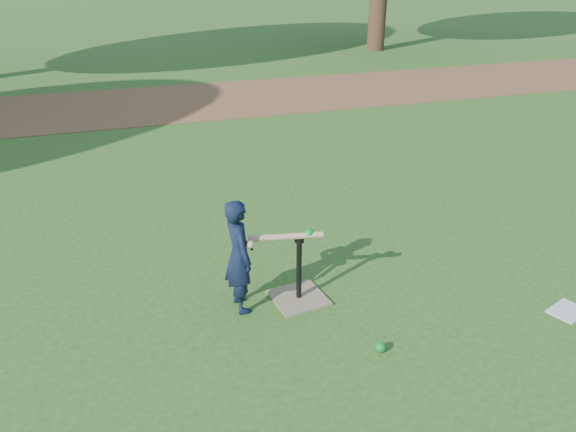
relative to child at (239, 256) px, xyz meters
name	(u,v)px	position (x,y,z in m)	size (l,w,h in m)	color
ground	(292,328)	(0.32, -0.41, -0.49)	(80.00, 80.00, 0.00)	#285116
dirt_strip	(172,102)	(0.32, 7.09, -0.48)	(24.00, 3.00, 0.01)	brown
child	(239,256)	(0.00, 0.00, 0.00)	(0.35, 0.23, 0.97)	black
wiffle_ball_ground	(381,347)	(0.85, -0.88, -0.45)	(0.08, 0.08, 0.08)	#0B8224
clipboard	(567,311)	(2.55, -0.89, -0.48)	(0.30, 0.23, 0.01)	silver
batting_tee	(299,288)	(0.49, -0.04, -0.38)	(0.48, 0.48, 0.61)	#837353
swing_action	(287,237)	(0.38, -0.07, 0.15)	(0.63, 0.16, 0.08)	tan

